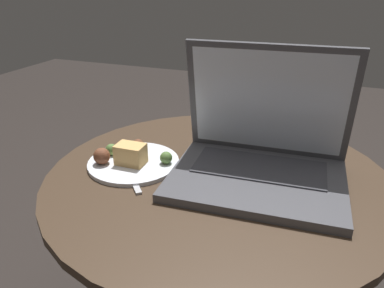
# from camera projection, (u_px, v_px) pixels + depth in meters

# --- Properties ---
(table) EXTENTS (0.73, 0.73, 0.55)m
(table) POSITION_uv_depth(u_px,v_px,m) (216.00, 232.00, 0.87)
(table) COLOR #515156
(table) RESTS_ON ground_plane
(napkin) EXTENTS (0.17, 0.14, 0.00)m
(napkin) POSITION_uv_depth(u_px,v_px,m) (135.00, 162.00, 0.85)
(napkin) COLOR white
(napkin) RESTS_ON table
(laptop) EXTENTS (0.36, 0.28, 0.27)m
(laptop) POSITION_uv_depth(u_px,v_px,m) (261.00, 153.00, 0.77)
(laptop) COLOR #47474C
(laptop) RESTS_ON table
(beer_glass) EXTENTS (0.06, 0.06, 0.21)m
(beer_glass) POSITION_uv_depth(u_px,v_px,m) (250.00, 101.00, 0.92)
(beer_glass) COLOR gold
(beer_glass) RESTS_ON table
(snack_plate) EXTENTS (0.20, 0.20, 0.05)m
(snack_plate) POSITION_uv_depth(u_px,v_px,m) (131.00, 159.00, 0.83)
(snack_plate) COLOR silver
(snack_plate) RESTS_ON table
(fork) EXTENTS (0.14, 0.15, 0.00)m
(fork) POSITION_uv_depth(u_px,v_px,m) (128.00, 169.00, 0.82)
(fork) COLOR #B2B2B7
(fork) RESTS_ON table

